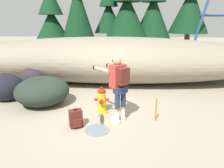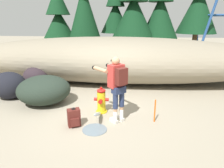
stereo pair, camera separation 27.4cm
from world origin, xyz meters
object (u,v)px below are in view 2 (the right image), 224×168
boulder_large (44,90)px  fire_hydrant (101,101)px  boulder_mid (36,78)px  survey_stake (155,111)px  utility_worker (116,82)px  spare_backpack (74,118)px  boulder_small (9,85)px

boulder_large → fire_hydrant: bearing=-12.7°
boulder_large → boulder_mid: boulder_large is taller
boulder_large → survey_stake: bearing=-14.1°
utility_worker → boulder_mid: 4.02m
spare_backpack → boulder_mid: (-2.26, 2.66, 0.21)m
spare_backpack → boulder_mid: boulder_mid is taller
boulder_large → utility_worker: bearing=-21.0°
utility_worker → boulder_small: size_ratio=1.51×
boulder_mid → boulder_small: bearing=-109.0°
boulder_small → utility_worker: bearing=-17.7°
fire_hydrant → boulder_large: (-1.86, 0.42, 0.11)m
spare_backpack → boulder_small: boulder_small is taller
fire_hydrant → boulder_mid: (-2.80, 1.80, 0.09)m
utility_worker → boulder_mid: bearing=11.0°
utility_worker → boulder_large: utility_worker is taller
utility_worker → boulder_small: utility_worker is taller
boulder_small → survey_stake: (4.62, -1.10, -0.15)m
fire_hydrant → utility_worker: utility_worker is taller
fire_hydrant → survey_stake: size_ratio=1.24×
boulder_mid → utility_worker: bearing=-34.8°
boulder_large → survey_stake: 3.41m
utility_worker → survey_stake: bearing=-130.6°
boulder_mid → survey_stake: size_ratio=1.68×
fire_hydrant → utility_worker: bearing=-45.5°
spare_backpack → boulder_mid: bearing=-166.6°
boulder_mid → boulder_small: boulder_small is taller
fire_hydrant → boulder_large: boulder_large is taller
boulder_large → survey_stake: size_ratio=2.68×
fire_hydrant → survey_stake: bearing=-15.8°
spare_backpack → boulder_small: bearing=-147.4°
boulder_large → boulder_mid: size_ratio=1.60×
utility_worker → spare_backpack: bearing=67.0°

